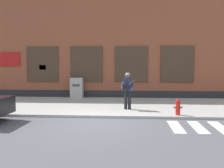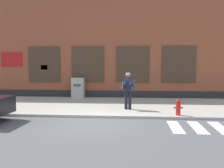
{
  "view_description": "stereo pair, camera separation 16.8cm",
  "coord_description": "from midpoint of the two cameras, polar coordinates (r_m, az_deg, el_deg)",
  "views": [
    {
      "loc": [
        1.33,
        -9.91,
        2.41
      ],
      "look_at": [
        0.57,
        1.34,
        1.44
      ],
      "focal_mm": 42.0,
      "sensor_mm": 36.0,
      "label": 1
    },
    {
      "loc": [
        1.5,
        -9.9,
        2.41
      ],
      "look_at": [
        0.57,
        1.34,
        1.44
      ],
      "focal_mm": 42.0,
      "sensor_mm": 36.0,
      "label": 2
    }
  ],
  "objects": [
    {
      "name": "sidewalk",
      "position": [
        14.09,
        -1.12,
        -4.72
      ],
      "size": [
        28.0,
        5.75,
        0.11
      ],
      "color": "#ADAAA3",
      "rests_on": "ground"
    },
    {
      "name": "fire_hydrant",
      "position": [
        11.64,
        14.61,
        -4.94
      ],
      "size": [
        0.38,
        0.2,
        0.7
      ],
      "color": "red",
      "rests_on": "sidewalk"
    },
    {
      "name": "building_backdrop",
      "position": [
        18.78,
        0.39,
        8.55
      ],
      "size": [
        28.0,
        4.06,
        7.22
      ],
      "color": "brown",
      "rests_on": "ground"
    },
    {
      "name": "utility_box",
      "position": [
        16.68,
        -7.12,
        -0.85
      ],
      "size": [
        0.78,
        0.54,
        1.28
      ],
      "color": "#ADADA8",
      "rests_on": "sidewalk"
    },
    {
      "name": "busker",
      "position": [
        12.6,
        3.83,
        -1.01
      ],
      "size": [
        0.71,
        0.55,
        1.76
      ],
      "color": "black",
      "rests_on": "sidewalk"
    },
    {
      "name": "ground_plane",
      "position": [
        10.29,
        -3.35,
        -8.66
      ],
      "size": [
        160.0,
        160.0,
        0.0
      ],
      "primitive_type": "plane",
      "color": "#56565B"
    }
  ]
}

